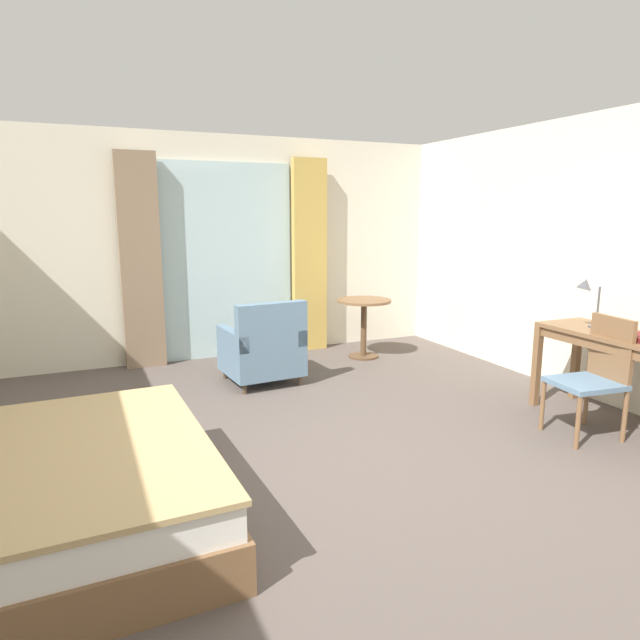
% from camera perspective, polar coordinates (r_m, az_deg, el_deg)
% --- Properties ---
extents(ground, '(6.48, 7.18, 0.10)m').
position_cam_1_polar(ground, '(3.85, -0.08, -16.03)').
color(ground, '#564C47').
extents(wall_back, '(6.08, 0.12, 2.58)m').
position_cam_1_polar(wall_back, '(6.63, -11.84, 7.21)').
color(wall_back, silver).
rests_on(wall_back, ground).
extents(balcony_glass_door, '(1.55, 0.02, 2.27)m').
position_cam_1_polar(balcony_glass_door, '(6.62, -9.44, 5.95)').
color(balcony_glass_door, silver).
rests_on(balcony_glass_door, ground).
extents(curtain_panel_left, '(0.43, 0.10, 2.34)m').
position_cam_1_polar(curtain_panel_left, '(6.35, -17.98, 5.68)').
color(curtain_panel_left, '#897056').
rests_on(curtain_panel_left, ground).
extents(curtain_panel_right, '(0.43, 0.10, 2.34)m').
position_cam_1_polar(curtain_panel_right, '(6.84, -1.10, 6.56)').
color(curtain_panel_right, tan).
rests_on(curtain_panel_right, ground).
extents(bed, '(2.06, 1.92, 0.98)m').
position_cam_1_polar(bed, '(3.39, -29.88, -15.84)').
color(bed, brown).
rests_on(bed, ground).
extents(writing_desk, '(0.54, 1.48, 0.76)m').
position_cam_1_polar(writing_desk, '(4.96, 29.36, -2.50)').
color(writing_desk, brown).
rests_on(writing_desk, ground).
extents(desk_chair, '(0.51, 0.47, 0.93)m').
position_cam_1_polar(desk_chair, '(4.73, 26.49, -4.82)').
color(desk_chair, slate).
rests_on(desk_chair, ground).
extents(desk_lamp, '(0.27, 0.15, 0.43)m').
position_cam_1_polar(desk_lamp, '(5.05, 25.84, 2.61)').
color(desk_lamp, '#4C4C51').
rests_on(desk_lamp, writing_desk).
extents(armchair_by_window, '(0.76, 0.74, 0.86)m').
position_cam_1_polar(armchair_by_window, '(5.60, -5.88, -3.07)').
color(armchair_by_window, slate).
rests_on(armchair_by_window, ground).
extents(round_cafe_table, '(0.63, 0.63, 0.70)m').
position_cam_1_polar(round_cafe_table, '(6.55, 4.54, 0.52)').
color(round_cafe_table, brown).
rests_on(round_cafe_table, ground).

